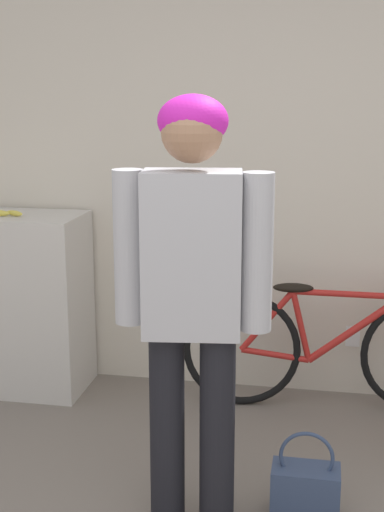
# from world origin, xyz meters

# --- Properties ---
(wall_back) EXTENTS (8.00, 0.07, 2.60)m
(wall_back) POSITION_xyz_m (0.00, 2.48, 1.30)
(wall_back) COLOR beige
(wall_back) RESTS_ON ground_plane
(side_shelf) EXTENTS (0.88, 0.46, 1.04)m
(side_shelf) POSITION_xyz_m (-1.43, 2.20, 0.52)
(side_shelf) COLOR beige
(side_shelf) RESTS_ON ground_plane
(person) EXTENTS (0.60, 0.26, 1.72)m
(person) POSITION_xyz_m (-0.12, 0.99, 1.04)
(person) COLOR black
(person) RESTS_ON ground_plane
(bicycle) EXTENTS (1.63, 0.46, 0.73)m
(bicycle) POSITION_xyz_m (0.42, 2.22, 0.35)
(bicycle) COLOR black
(bicycle) RESTS_ON ground_plane
(handbag) EXTENTS (0.28, 0.16, 0.39)m
(handbag) POSITION_xyz_m (0.33, 1.13, 0.13)
(handbag) COLOR #334260
(handbag) RESTS_ON ground_plane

